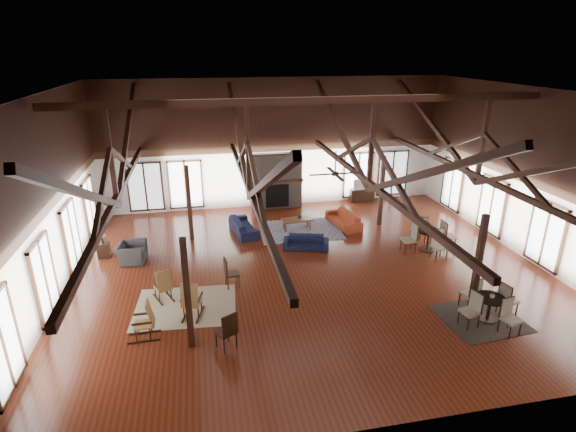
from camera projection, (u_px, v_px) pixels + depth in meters
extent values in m
plane|color=#5C2513|center=(309.00, 270.00, 15.64)|extent=(16.00, 16.00, 0.00)
cube|color=black|center=(312.00, 92.00, 13.50)|extent=(16.00, 14.00, 0.02)
cube|color=white|center=(274.00, 144.00, 20.99)|extent=(16.00, 0.02, 6.00)
cube|color=white|center=(404.00, 299.00, 8.15)|extent=(16.00, 0.02, 6.00)
cube|color=white|center=(45.00, 203.00, 13.11)|extent=(0.02, 14.00, 6.00)
cube|color=white|center=(528.00, 174.00, 16.03)|extent=(0.02, 14.00, 6.00)
cube|color=black|center=(312.00, 101.00, 13.59)|extent=(15.60, 0.18, 0.22)
cube|color=black|center=(117.00, 197.00, 13.46)|extent=(0.16, 13.70, 0.18)
cube|color=black|center=(110.00, 153.00, 12.98)|extent=(0.14, 0.14, 2.70)
cube|color=black|center=(127.00, 135.00, 16.23)|extent=(0.15, 7.07, 3.12)
cube|color=black|center=(84.00, 194.00, 9.81)|extent=(0.15, 7.07, 3.12)
cube|color=black|center=(249.00, 190.00, 14.19)|extent=(0.16, 13.70, 0.18)
cube|color=black|center=(248.00, 147.00, 13.71)|extent=(0.14, 0.14, 2.70)
cube|color=black|center=(238.00, 131.00, 16.96)|extent=(0.15, 7.07, 3.12)
cube|color=black|center=(265.00, 184.00, 10.54)|extent=(0.15, 7.07, 3.12)
cube|color=black|center=(369.00, 182.00, 14.92)|extent=(0.16, 13.70, 0.18)
cube|color=black|center=(372.00, 142.00, 14.44)|extent=(0.14, 0.14, 2.70)
cube|color=black|center=(339.00, 128.00, 17.69)|extent=(0.15, 7.07, 3.12)
cube|color=black|center=(422.00, 175.00, 11.27)|extent=(0.15, 7.07, 3.12)
cube|color=black|center=(477.00, 176.00, 15.65)|extent=(0.16, 13.70, 0.18)
cube|color=black|center=(483.00, 138.00, 15.17)|extent=(0.14, 0.14, 2.70)
cube|color=black|center=(432.00, 125.00, 18.42)|extent=(0.15, 7.07, 3.12)
cube|color=black|center=(561.00, 167.00, 12.01)|extent=(0.15, 7.07, 3.12)
cube|color=black|center=(187.00, 294.00, 11.16)|extent=(0.16, 0.16, 3.05)
cube|color=black|center=(478.00, 265.00, 12.62)|extent=(0.16, 0.16, 3.05)
cube|color=black|center=(189.00, 203.00, 17.57)|extent=(0.16, 0.16, 3.05)
cube|color=black|center=(382.00, 191.00, 19.03)|extent=(0.16, 0.16, 3.05)
cube|color=#736358|center=(276.00, 181.00, 21.30)|extent=(2.40, 0.62, 2.60)
cube|color=black|center=(277.00, 196.00, 21.24)|extent=(1.10, 0.06, 1.10)
cube|color=black|center=(277.00, 181.00, 21.02)|extent=(2.50, 0.20, 0.12)
cylinder|color=black|center=(336.00, 162.00, 13.37)|extent=(0.04, 0.04, 0.70)
cylinder|color=black|center=(335.00, 174.00, 13.50)|extent=(0.20, 0.20, 0.10)
cube|color=black|center=(349.00, 173.00, 13.58)|extent=(0.70, 0.12, 0.02)
cube|color=black|center=(331.00, 170.00, 13.91)|extent=(0.12, 0.70, 0.02)
cube|color=black|center=(321.00, 175.00, 13.41)|extent=(0.70, 0.12, 0.02)
cube|color=black|center=(340.00, 178.00, 13.08)|extent=(0.12, 0.70, 0.02)
imported|color=black|center=(306.00, 242.00, 17.19)|extent=(1.85, 1.13, 0.51)
imported|color=#131634|center=(244.00, 226.00, 18.63)|extent=(2.14, 1.12, 0.59)
imported|color=#AA3D21|center=(344.00, 219.00, 19.38)|extent=(2.15, 1.15, 0.60)
cube|color=brown|center=(297.00, 220.00, 18.92)|extent=(1.31, 0.78, 0.06)
cube|color=brown|center=(286.00, 227.00, 18.72)|extent=(0.06, 0.06, 0.41)
cube|color=brown|center=(284.00, 224.00, 19.09)|extent=(0.06, 0.06, 0.41)
cube|color=brown|center=(310.00, 226.00, 18.91)|extent=(0.06, 0.06, 0.41)
cube|color=brown|center=(308.00, 222.00, 19.28)|extent=(0.06, 0.06, 0.41)
imported|color=#B2B2B2|center=(300.00, 216.00, 18.95)|extent=(0.22, 0.22, 0.18)
imported|color=#2B2B2D|center=(132.00, 252.00, 16.15)|extent=(1.15, 1.03, 0.68)
cube|color=black|center=(104.00, 250.00, 16.51)|extent=(0.42, 0.42, 0.55)
cylinder|color=black|center=(102.00, 239.00, 16.35)|extent=(0.08, 0.08, 0.33)
cone|color=beige|center=(101.00, 233.00, 16.27)|extent=(0.30, 0.30, 0.24)
cube|color=#A2743D|center=(163.00, 287.00, 13.71)|extent=(0.58, 0.57, 0.05)
cube|color=#A2743D|center=(164.00, 281.00, 13.45)|extent=(0.48, 0.34, 0.65)
cube|color=black|center=(158.00, 300.00, 13.74)|extent=(0.36, 0.74, 0.05)
cube|color=black|center=(170.00, 296.00, 13.94)|extent=(0.36, 0.74, 0.05)
cube|color=#A2743D|center=(192.00, 302.00, 12.85)|extent=(0.60, 0.59, 0.05)
cube|color=#A2743D|center=(189.00, 296.00, 12.51)|extent=(0.53, 0.31, 0.71)
cube|color=black|center=(186.00, 314.00, 13.00)|extent=(0.28, 0.86, 0.05)
cube|color=black|center=(200.00, 315.00, 12.98)|extent=(0.28, 0.86, 0.05)
cube|color=#A2743D|center=(143.00, 324.00, 11.85)|extent=(0.46, 0.48, 0.05)
cube|color=#A2743D|center=(150.00, 313.00, 11.78)|extent=(0.19, 0.48, 0.68)
cube|color=black|center=(144.00, 341.00, 11.81)|extent=(0.84, 0.06, 0.05)
cube|color=black|center=(145.00, 332.00, 12.17)|extent=(0.84, 0.06, 0.05)
cube|color=black|center=(232.00, 274.00, 14.37)|extent=(0.49, 0.49, 0.05)
cube|color=black|center=(226.00, 267.00, 14.21)|extent=(0.10, 0.44, 0.57)
cylinder|color=black|center=(232.00, 280.00, 14.45)|extent=(0.04, 0.04, 0.47)
cube|color=black|center=(226.00, 331.00, 11.43)|extent=(0.62, 0.62, 0.05)
cube|color=black|center=(230.00, 325.00, 11.18)|extent=(0.42, 0.26, 0.60)
cylinder|color=black|center=(226.00, 340.00, 11.52)|extent=(0.04, 0.04, 0.49)
cylinder|color=black|center=(491.00, 298.00, 12.53)|extent=(0.84, 0.84, 0.04)
cylinder|color=black|center=(489.00, 309.00, 12.66)|extent=(0.10, 0.10, 0.69)
cylinder|color=black|center=(487.00, 319.00, 12.78)|extent=(0.50, 0.50, 0.04)
cylinder|color=black|center=(429.00, 231.00, 16.86)|extent=(0.92, 0.92, 0.04)
cylinder|color=black|center=(428.00, 240.00, 17.00)|extent=(0.10, 0.10, 0.76)
cylinder|color=black|center=(427.00, 250.00, 17.13)|extent=(0.55, 0.55, 0.04)
imported|color=#B2B2B2|center=(492.00, 296.00, 12.49)|extent=(0.16, 0.16, 0.10)
imported|color=#B2B2B2|center=(430.00, 230.00, 16.82)|extent=(0.13, 0.13, 0.09)
cube|color=black|center=(362.00, 195.00, 22.52)|extent=(1.21, 0.45, 0.60)
imported|color=#B2B2B2|center=(362.00, 184.00, 22.30)|extent=(0.96, 0.23, 0.55)
cube|color=tan|center=(186.00, 306.00, 13.42)|extent=(3.12, 2.53, 0.01)
cube|color=#181740|center=(300.00, 230.00, 18.98)|extent=(3.45, 2.64, 0.01)
cube|color=black|center=(480.00, 318.00, 12.84)|extent=(2.33, 2.15, 0.01)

